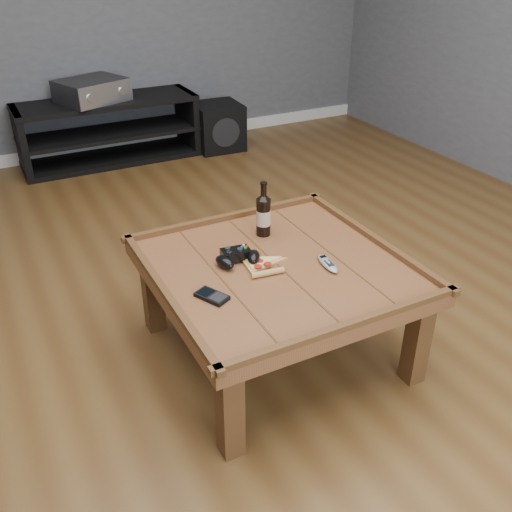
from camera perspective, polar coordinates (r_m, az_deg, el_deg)
name	(u,v)px	position (r m, az deg, el deg)	size (l,w,h in m)	color
ground	(276,351)	(2.60, 1.99, -9.46)	(6.00, 6.00, 0.00)	#4C3015
baseboard	(105,146)	(5.10, -14.88, 10.58)	(5.00, 0.02, 0.10)	silver
coffee_table	(277,277)	(2.38, 2.15, -2.14)	(1.03, 1.03, 0.48)	brown
media_console	(109,131)	(4.82, -14.46, 11.99)	(1.40, 0.45, 0.50)	black
beer_bottle	(263,214)	(2.54, 0.75, 4.22)	(0.07, 0.07, 0.25)	black
game_controller	(238,257)	(2.35, -1.83, -0.11)	(0.21, 0.15, 0.06)	black
pizza_slice	(261,264)	(2.33, 0.47, -0.83)	(0.18, 0.26, 0.03)	#B2864D
smartphone	(212,296)	(2.14, -4.43, -4.02)	(0.12, 0.14, 0.02)	black
remote_control	(328,263)	(2.35, 7.17, -0.75)	(0.07, 0.16, 0.02)	gray
av_receiver	(92,90)	(4.71, -16.08, 15.64)	(0.58, 0.53, 0.16)	black
subwoofer	(218,126)	(4.99, -3.86, 12.81)	(0.40, 0.40, 0.38)	black
game_console	(198,139)	(4.95, -5.86, 11.52)	(0.12, 0.20, 0.23)	gray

